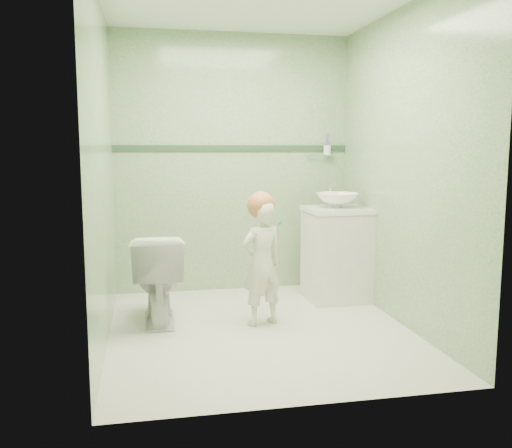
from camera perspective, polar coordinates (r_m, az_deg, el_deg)
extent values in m
plane|color=silver|center=(4.20, 0.41, -10.87)|extent=(2.50, 2.50, 0.00)
cube|color=#76A273|center=(5.21, -2.38, 6.21)|extent=(2.20, 0.04, 2.40)
cube|color=#76A273|center=(2.77, 5.69, 4.72)|extent=(2.20, 0.04, 2.40)
cube|color=#76A273|center=(3.91, -15.63, 5.37)|extent=(0.04, 2.50, 2.40)
cube|color=#76A273|center=(4.34, 14.85, 5.62)|extent=(0.04, 2.50, 2.40)
cube|color=#29462E|center=(5.20, -2.37, 7.85)|extent=(2.20, 0.02, 0.05)
cube|color=beige|center=(4.98, 8.29, -3.23)|extent=(0.52, 0.50, 0.80)
cube|color=white|center=(4.91, 8.38, 1.47)|extent=(0.54, 0.52, 0.04)
imported|color=white|center=(4.91, 8.40, 2.44)|extent=(0.37, 0.37, 0.13)
cylinder|color=silver|center=(5.09, 7.66, 3.28)|extent=(0.03, 0.03, 0.18)
cylinder|color=silver|center=(5.04, 7.86, 4.14)|extent=(0.02, 0.12, 0.02)
cylinder|color=silver|center=(5.36, 6.67, 7.06)|extent=(0.26, 0.02, 0.02)
cylinder|color=silver|center=(5.36, 7.37, 7.58)|extent=(0.07, 0.07, 0.09)
cylinder|color=blue|center=(5.35, 7.28, 8.33)|extent=(0.01, 0.01, 0.17)
cylinder|color=#7E4CA3|center=(5.35, 7.45, 8.33)|extent=(0.01, 0.01, 0.17)
cylinder|color=#D53844|center=(5.37, 7.41, 8.33)|extent=(0.01, 0.01, 0.17)
imported|color=white|center=(4.37, -10.14, -5.46)|extent=(0.40, 0.69, 0.70)
imported|color=silver|center=(4.21, 0.59, -4.10)|extent=(0.41, 0.33, 0.95)
sphere|color=#BB6C3C|center=(4.17, 0.53, 1.93)|extent=(0.21, 0.21, 0.21)
cylinder|color=#15996F|center=(4.09, 2.51, 0.05)|extent=(0.03, 0.14, 0.06)
cube|color=white|center=(4.09, 1.43, 0.63)|extent=(0.03, 0.02, 0.02)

